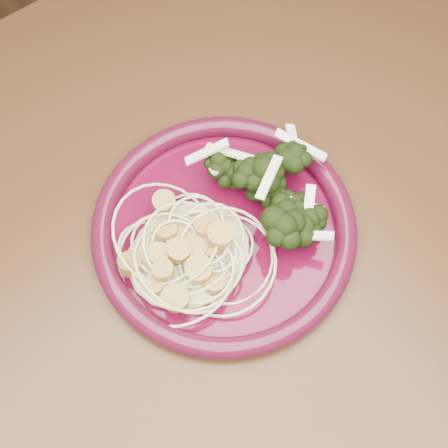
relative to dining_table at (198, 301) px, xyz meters
name	(u,v)px	position (x,y,z in m)	size (l,w,h in m)	color
dining_table	(198,301)	(0.00, 0.00, 0.00)	(1.20, 0.80, 0.75)	#472814
dinner_plate	(224,229)	(0.05, 0.01, 0.11)	(0.27, 0.27, 0.02)	#4B061F
spaghetti_pile	(189,251)	(0.00, 0.01, 0.12)	(0.12, 0.11, 0.03)	beige
scallop_cluster	(187,235)	(0.00, 0.01, 0.15)	(0.12, 0.12, 0.04)	#B99443
broccoli_pile	(266,188)	(0.10, 0.02, 0.13)	(0.09, 0.14, 0.05)	black
onion_garnish	(268,172)	(0.10, 0.02, 0.16)	(0.06, 0.09, 0.05)	white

